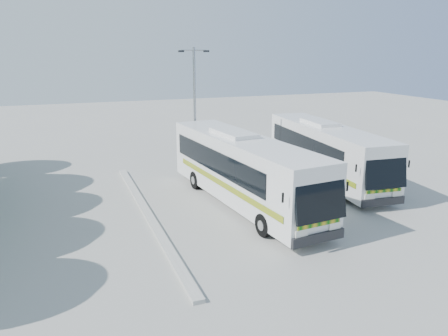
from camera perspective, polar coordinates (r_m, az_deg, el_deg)
name	(u,v)px	position (r m, az deg, el deg)	size (l,w,h in m)	color
ground	(207,224)	(19.65, -2.18, -7.27)	(100.00, 100.00, 0.00)	#9A9A95
kerb_divider	(147,214)	(20.90, -9.98, -5.88)	(0.40, 16.00, 0.15)	#B2B2AD
coach_main	(243,169)	(21.51, 2.51, -0.08)	(3.63, 12.32, 3.37)	silver
coach_adjacent	(326,151)	(26.41, 13.20, 2.21)	(3.35, 11.70, 3.20)	silver
lamppost	(195,106)	(26.81, -3.84, 8.14)	(1.87, 0.23, 7.67)	#94979C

